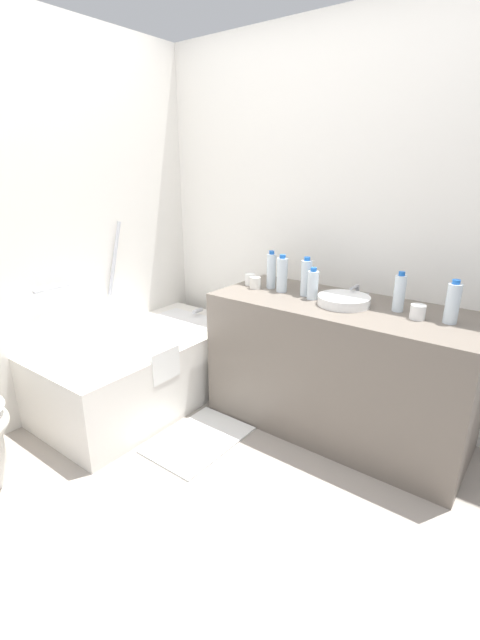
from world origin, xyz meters
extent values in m
plane|color=#9E9389|center=(0.00, 0.00, 0.00)|extent=(3.81, 3.81, 0.00)
cube|color=silver|center=(0.00, 1.38, 1.21)|extent=(3.21, 0.10, 2.41)
cube|color=silver|center=(1.46, 0.00, 1.21)|extent=(0.10, 3.06, 2.41)
cube|color=white|center=(0.59, 0.95, 0.24)|extent=(1.43, 0.75, 0.48)
cube|color=white|center=(0.59, 0.95, 0.44)|extent=(1.17, 0.54, 0.09)
cylinder|color=#BCBCC1|center=(1.15, 0.95, 0.52)|extent=(0.09, 0.03, 0.03)
cylinder|color=#BCBCC1|center=(0.69, 1.30, 0.96)|extent=(0.16, 0.03, 0.50)
cylinder|color=#BCBCC1|center=(0.20, 1.30, 0.85)|extent=(0.24, 0.03, 0.03)
cube|color=white|center=(0.46, 0.59, 0.43)|extent=(0.22, 0.03, 0.20)
cube|color=#6B6056|center=(1.09, -0.25, 0.41)|extent=(0.64, 1.54, 0.82)
cylinder|color=white|center=(1.07, -0.26, 0.85)|extent=(0.30, 0.30, 0.05)
cylinder|color=#A4A4A9|center=(1.25, -0.26, 0.86)|extent=(0.02, 0.02, 0.07)
cylinder|color=#A4A4A9|center=(1.21, -0.26, 0.90)|extent=(0.10, 0.02, 0.02)
cylinder|color=#A4A4A9|center=(1.25, -0.32, 0.84)|extent=(0.03, 0.03, 0.04)
cylinder|color=#A4A4A9|center=(1.25, -0.20, 0.84)|extent=(0.03, 0.03, 0.04)
cylinder|color=silver|center=(1.07, -0.06, 0.90)|extent=(0.07, 0.07, 0.17)
cylinder|color=blue|center=(1.07, -0.06, 1.00)|extent=(0.04, 0.04, 0.02)
cylinder|color=silver|center=(1.11, 0.01, 0.93)|extent=(0.07, 0.07, 0.22)
cylinder|color=blue|center=(1.11, 0.01, 1.05)|extent=(0.04, 0.04, 0.02)
cylinder|color=silver|center=(1.13, 0.27, 0.93)|extent=(0.06, 0.06, 0.22)
cylinder|color=blue|center=(1.13, 0.27, 1.05)|extent=(0.03, 0.03, 0.02)
cylinder|color=silver|center=(1.14, -0.54, 0.92)|extent=(0.06, 0.06, 0.20)
cylinder|color=blue|center=(1.14, -0.54, 1.03)|extent=(0.03, 0.03, 0.02)
cylinder|color=silver|center=(1.10, 0.17, 0.93)|extent=(0.07, 0.07, 0.21)
cylinder|color=blue|center=(1.10, 0.17, 1.04)|extent=(0.04, 0.04, 0.02)
cylinder|color=silver|center=(1.11, -0.82, 0.92)|extent=(0.07, 0.07, 0.20)
cylinder|color=blue|center=(1.11, -0.82, 1.03)|extent=(0.04, 0.04, 0.02)
cylinder|color=white|center=(1.11, 0.42, 0.86)|extent=(0.07, 0.07, 0.08)
cylinder|color=white|center=(1.06, 0.35, 0.86)|extent=(0.07, 0.07, 0.08)
cylinder|color=white|center=(1.07, -0.67, 0.86)|extent=(0.08, 0.08, 0.08)
cube|color=white|center=(0.45, 0.33, 0.01)|extent=(0.61, 0.42, 0.01)
camera|label=1|loc=(-1.16, -1.20, 1.56)|focal=24.09mm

